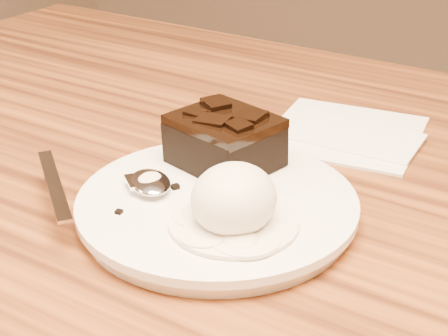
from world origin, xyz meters
The scene contains 9 objects.
plate centered at (0.00, -0.04, 0.76)m, with size 0.22×0.22×0.02m, color white.
brownie centered at (-0.02, 0.01, 0.79)m, with size 0.08×0.07×0.04m, color black.
ice_cream_scoop centered at (0.04, -0.07, 0.79)m, with size 0.06×0.07×0.05m, color white.
melt_puddle centered at (0.04, -0.07, 0.77)m, with size 0.10×0.10×0.00m, color white.
spoon centered at (-0.05, -0.06, 0.77)m, with size 0.03×0.18×0.01m, color silver, non-canonical shape.
napkin centered at (0.02, 0.16, 0.75)m, with size 0.14×0.14×0.01m, color white.
crumb_a centered at (-0.03, -0.05, 0.77)m, with size 0.01×0.01×0.00m, color black.
crumb_b centered at (-0.05, -0.10, 0.77)m, with size 0.01×0.01×0.00m, color black.
crumb_c centered at (0.03, -0.04, 0.77)m, with size 0.01×0.00×0.00m, color black.
Camera 1 is at (0.27, -0.44, 1.04)m, focal length 56.68 mm.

